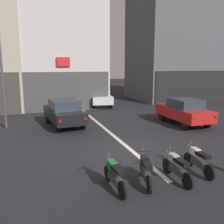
{
  "coord_description": "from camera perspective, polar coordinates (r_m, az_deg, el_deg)",
  "views": [
    {
      "loc": [
        -4.03,
        -9.09,
        3.62
      ],
      "look_at": [
        -0.27,
        2.0,
        1.4
      ],
      "focal_mm": 38.5,
      "sensor_mm": 36.0,
      "label": 1
    }
  ],
  "objects": [
    {
      "name": "motorcycle_black_row_left_mid",
      "position": [
        7.77,
        7.97,
        -13.41
      ],
      "size": [
        0.62,
        1.63,
        0.98
      ],
      "color": "black",
      "rests_on": "ground"
    },
    {
      "name": "street_lamp",
      "position": [
        15.28,
        -24.86,
        10.54
      ],
      "size": [
        0.36,
        0.36,
        6.22
      ],
      "color": "#47474C",
      "rests_on": "ground"
    },
    {
      "name": "motorcycle_green_row_leftmost",
      "position": [
        7.37,
        0.56,
        -14.7
      ],
      "size": [
        0.55,
        1.67,
        0.98
      ],
      "color": "black",
      "rests_on": "ground"
    },
    {
      "name": "ground_plane",
      "position": [
        10.58,
        4.94,
        -9.31
      ],
      "size": [
        120.0,
        120.0,
        0.0
      ],
      "primitive_type": "plane",
      "color": "#232328"
    },
    {
      "name": "motorcycle_silver_row_centre",
      "position": [
        8.15,
        15.11,
        -12.51
      ],
      "size": [
        0.55,
        1.67,
        0.98
      ],
      "color": "black",
      "rests_on": "ground"
    },
    {
      "name": "building_mid_block",
      "position": [
        24.19,
        -14.03,
        16.98
      ],
      "size": [
        8.64,
        8.56,
        12.77
      ],
      "color": "silver",
      "rests_on": "ground"
    },
    {
      "name": "car_white_down_street",
      "position": [
        22.12,
        -2.97,
        3.63
      ],
      "size": [
        2.24,
        4.28,
        1.64
      ],
      "color": "black",
      "rests_on": "ground"
    },
    {
      "name": "building_far_right",
      "position": [
        29.6,
        16.49,
        22.1
      ],
      "size": [
        10.71,
        7.41,
        19.34
      ],
      "color": "#56565B",
      "rests_on": "ground"
    },
    {
      "name": "car_black_crossing_near",
      "position": [
        14.96,
        -11.34,
        -0.0
      ],
      "size": [
        2.22,
        4.27,
        1.64
      ],
      "color": "black",
      "rests_on": "ground"
    },
    {
      "name": "car_red_parked_kerbside",
      "position": [
        15.81,
        16.67,
        0.32
      ],
      "size": [
        1.8,
        4.12,
        1.64
      ],
      "color": "black",
      "rests_on": "ground"
    },
    {
      "name": "lane_centre_line",
      "position": [
        16.03,
        -3.68,
        -2.32
      ],
      "size": [
        0.2,
        18.0,
        0.01
      ],
      "primitive_type": "cube",
      "color": "silver",
      "rests_on": "ground"
    },
    {
      "name": "motorcycle_white_row_right_mid",
      "position": [
        8.92,
        19.8,
        -10.69
      ],
      "size": [
        0.55,
        1.67,
        0.98
      ],
      "color": "black",
      "rests_on": "ground"
    }
  ]
}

